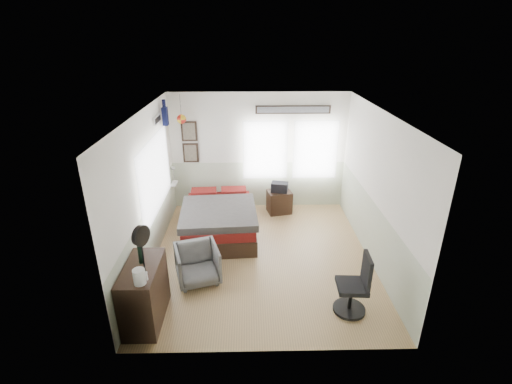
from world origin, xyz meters
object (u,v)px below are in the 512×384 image
armchair (198,264)px  nightstand (279,202)px  dresser (144,293)px  task_chair (355,289)px  bed (219,219)px

armchair → nightstand: 3.01m
dresser → nightstand: 4.11m
dresser → task_chair: 3.07m
dresser → task_chair: task_chair is taller
dresser → task_chair: (3.06, 0.10, -0.05)m
dresser → nightstand: bearing=57.5°
armchair → nightstand: size_ratio=1.35×
task_chair → armchair: bearing=164.9°
armchair → task_chair: bearing=-35.3°
dresser → nightstand: dresser is taller
dresser → nightstand: (2.21, 3.46, -0.19)m
dresser → task_chair: size_ratio=1.03×
armchair → task_chair: 2.56m
bed → nightstand: 1.64m
dresser → armchair: size_ratio=1.42×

